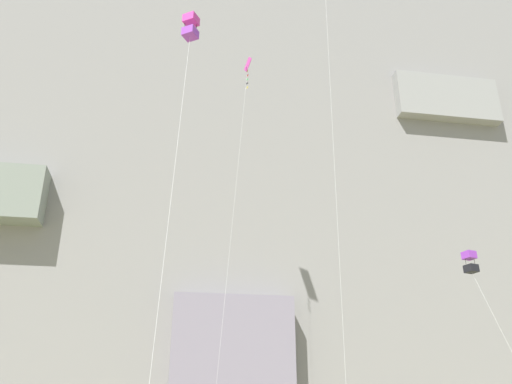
# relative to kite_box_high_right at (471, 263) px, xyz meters

# --- Properties ---
(cliff_face) EXTENTS (180.00, 22.50, 64.10)m
(cliff_face) POSITION_rel_kite_box_high_right_xyz_m (-10.13, 33.56, 21.18)
(cliff_face) COLOR gray
(cliff_face) RESTS_ON ground
(kite_box_high_right) EXTENTS (1.91, 3.44, 11.47)m
(kite_box_high_right) POSITION_rel_kite_box_high_right_xyz_m (0.00, 0.00, 0.00)
(kite_box_high_right) COLOR purple
(kite_box_high_right) RESTS_ON ground
(kite_box_low_right) EXTENTS (1.18, 4.29, 20.40)m
(kite_box_low_right) POSITION_rel_kite_box_high_right_xyz_m (-15.72, -5.77, 8.83)
(kite_box_low_right) COLOR #CC3399
(kite_box_low_right) RESTS_ON ground
(kite_diamond_near_cliff) EXTENTS (2.94, 4.60, 32.84)m
(kite_diamond_near_cliff) POSITION_rel_kite_box_high_right_xyz_m (-10.52, 12.26, 19.78)
(kite_diamond_near_cliff) COLOR #CC3399
(kite_diamond_near_cliff) RESTS_ON ground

